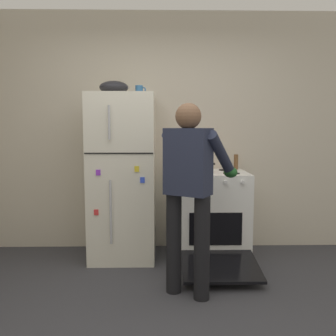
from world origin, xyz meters
TOP-DOWN VIEW (x-y plane):
  - kitchen_wall_back at (0.00, 1.95)m, footprint 6.00×0.10m
  - refrigerator at (-0.41, 1.57)m, footprint 0.68×0.72m
  - stove_range at (0.55, 1.55)m, footprint 0.76×1.23m
  - person_cook at (0.24, 0.66)m, footprint 0.68×0.75m
  - red_pot at (0.39, 1.52)m, footprint 0.37×0.27m
  - coffee_mug at (-0.23, 1.62)m, footprint 0.11×0.08m
  - pepper_mill at (0.85, 1.77)m, footprint 0.05×0.05m
  - mixing_bowl at (-0.49, 1.57)m, footprint 0.30×0.30m

SIDE VIEW (x-z plane):
  - stove_range at x=0.55m, z-range -0.01..0.92m
  - refrigerator at x=-0.41m, z-range 0.00..1.75m
  - person_cook at x=0.24m, z-range 0.16..1.76m
  - red_pot at x=0.39m, z-range 0.93..1.04m
  - pepper_mill at x=0.85m, z-range 0.93..1.10m
  - kitchen_wall_back at x=0.00m, z-range 0.00..2.70m
  - coffee_mug at x=-0.23m, z-range 1.75..1.85m
  - mixing_bowl at x=-0.49m, z-range 1.75..1.89m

